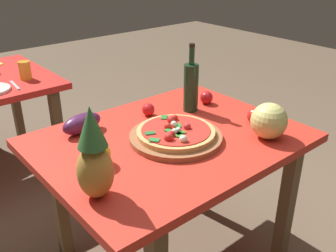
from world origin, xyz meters
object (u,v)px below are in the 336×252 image
Objects in this scene: display_table at (170,154)px; eggplant at (82,123)px; bell_pepper at (99,154)px; pizza at (175,132)px; tomato_near_board at (148,110)px; tomato_at_corner at (206,98)px; tomato_by_bottle at (255,116)px; melon at (269,121)px; knife_utensil at (15,85)px; drinking_glass_juice at (25,70)px; pizza_board at (175,137)px; wine_bottle at (191,86)px; pineapple_left at (94,158)px.

eggplant is (-0.28, 0.29, 0.14)m from display_table.
pizza is at bearing -5.56° from bell_pepper.
display_table is at bearing -105.35° from tomato_near_board.
tomato_at_corner is at bearing -12.77° from tomato_near_board.
tomato_by_bottle is at bearing -33.13° from eggplant.
tomato_by_bottle is at bearing -21.05° from display_table.
pizza is 2.14× the size of melon.
tomato_by_bottle is 0.43× the size of knife_utensil.
drinking_glass_juice is (-0.18, 1.26, 0.02)m from pizza.
eggplant is (0.09, 0.30, -0.00)m from bell_pepper.
bell_pepper reaches higher than pizza_board.
tomato_near_board is (-0.26, 0.54, -0.05)m from melon.
melon is at bearing -22.00° from bell_pepper.
eggplant is at bearing 170.11° from tomato_at_corner.
wine_bottle is 1.96× the size of knife_utensil.
pizza is 0.37m from bell_pepper.
pineapple_left is 1.43m from drinking_glass_juice.
tomato_by_bottle is (0.34, -0.41, 0.01)m from tomato_near_board.
melon is 1.56× the size of bell_pepper.
tomato_by_bottle is (0.41, -0.12, -0.00)m from pizza.
tomato_near_board is 0.82× the size of tomato_by_bottle.
tomato_near_board is at bearing 74.65° from display_table.
knife_utensil is (-0.29, 1.14, 0.10)m from display_table.
tomato_at_corner is 1.20m from drinking_glass_juice.
drinking_glass_juice is at bearing 98.32° from pizza_board.
display_table is 0.46m from tomato_by_bottle.
melon is at bearing -119.85° from tomato_by_bottle.
wine_bottle is 3.01× the size of drinking_glass_juice.
bell_pepper is 1.64× the size of tomato_near_board.
knife_utensil is at bearing 86.00° from bell_pepper.
eggplant is at bearing 172.95° from tomato_near_board.
pizza is 1.21m from knife_utensil.
wine_bottle is 2.16× the size of melon.
wine_bottle is at bearing -175.10° from tomato_at_corner.
pineapple_left is 2.88× the size of drinking_glass_juice.
bell_pepper is (-0.70, 0.28, -0.03)m from melon.
knife_utensil is (-0.29, 1.18, -0.04)m from pizza.
pineapple_left is at bearing -155.70° from wine_bottle.
pizza_board is 0.42m from melon.
eggplant is at bearing 67.03° from pineapple_left.
pizza_board is 0.37m from wine_bottle.
tomato_near_board is 0.55× the size of drinking_glass_juice.
wine_bottle reaches higher than pizza.
melon is (0.33, -0.29, 0.17)m from display_table.
bell_pepper is at bearing -149.88° from tomato_near_board.
melon is at bearing -36.46° from pizza.
bell_pepper is 0.31m from eggplant.
bell_pepper is at bearing -106.62° from eggplant.
wine_bottle is 0.46m from melon.
drinking_glass_juice is at bearing 113.39° from tomato_by_bottle.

